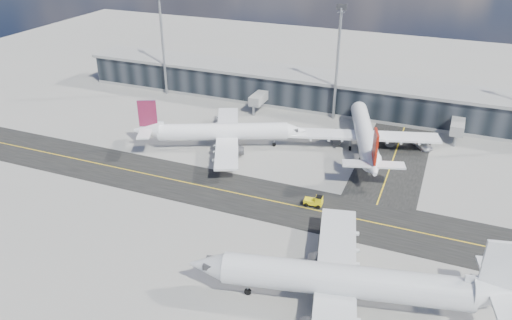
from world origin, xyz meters
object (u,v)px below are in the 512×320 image
Objects in this scene: airliner_af at (220,132)px; airliner_near at (350,282)px; baggage_tug at (315,201)px; service_van at (423,145)px; airliner_redtail at (365,135)px.

airliner_af is 0.84× the size of airliner_near.
baggage_tug is 36.72m from service_van.
baggage_tug is (-3.56, -26.73, -2.83)m from airliner_redtail.
airliner_redtail is (30.56, 10.71, 0.08)m from airliner_af.
airliner_redtail is 0.88× the size of airliner_near.
service_van is at bearing 10.56° from airliner_redtail.
airliner_af is 10.65× the size of baggage_tug.
airliner_redtail is 14.27m from service_van.
airliner_near reaches higher than baggage_tug.
airliner_redtail is 7.19× the size of service_van.
service_van is at bearing 87.42° from airliner_af.
baggage_tug is at bearing 13.72° from airliner_near.
baggage_tug is (-11.37, 23.22, -3.31)m from airliner_near.
baggage_tug is 0.64× the size of service_van.
service_van is (42.95, 17.04, -3.06)m from airliner_af.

